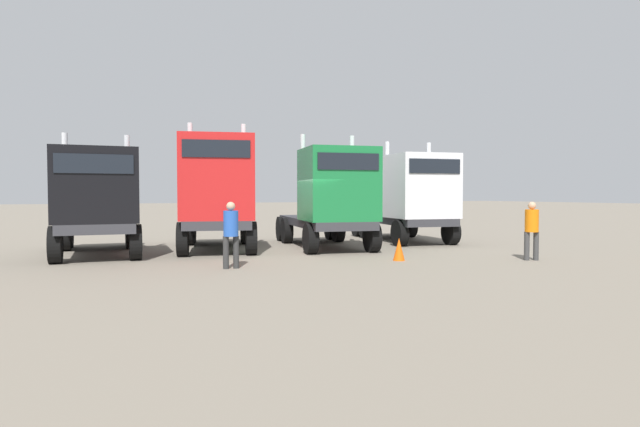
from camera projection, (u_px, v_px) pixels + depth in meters
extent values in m
plane|color=gray|center=(300.00, 253.00, 17.93)|extent=(200.00, 200.00, 0.00)
cube|color=#333338|center=(98.00, 224.00, 17.79)|extent=(2.56, 6.09, 0.30)
cube|color=black|center=(96.00, 186.00, 16.15)|extent=(2.55, 2.69, 2.26)
cube|color=black|center=(94.00, 164.00, 14.93)|extent=(2.10, 0.17, 0.55)
cylinder|color=silver|center=(127.00, 178.00, 17.81)|extent=(0.19, 0.19, 2.86)
cylinder|color=silver|center=(65.00, 177.00, 17.11)|extent=(0.19, 0.19, 2.86)
cylinder|color=#333338|center=(99.00, 216.00, 19.00)|extent=(1.17, 1.17, 0.12)
cylinder|color=black|center=(135.00, 242.00, 16.09)|extent=(0.42, 1.12, 1.10)
cylinder|color=black|center=(55.00, 245.00, 15.28)|extent=(0.42, 1.12, 1.10)
cylinder|color=black|center=(131.00, 234.00, 19.49)|extent=(0.42, 1.12, 1.10)
cylinder|color=black|center=(65.00, 235.00, 18.68)|extent=(0.42, 1.12, 1.10)
cylinder|color=black|center=(130.00, 232.00, 20.52)|extent=(0.42, 1.12, 1.10)
cylinder|color=black|center=(68.00, 233.00, 19.70)|extent=(0.42, 1.12, 1.10)
cube|color=#333338|center=(218.00, 221.00, 19.51)|extent=(3.67, 6.46, 0.30)
cube|color=red|center=(217.00, 178.00, 17.66)|extent=(2.95, 2.99, 2.80)
cube|color=black|center=(216.00, 149.00, 16.40)|extent=(2.04, 0.57, 0.55)
cylinder|color=silver|center=(244.00, 171.00, 19.18)|extent=(0.22, 0.22, 3.40)
cylinder|color=silver|center=(190.00, 170.00, 18.84)|extent=(0.22, 0.22, 3.40)
cylinder|color=#333338|center=(218.00, 214.00, 20.82)|extent=(1.34, 1.34, 0.12)
cylinder|color=black|center=(251.00, 238.00, 17.42)|extent=(0.62, 1.17, 1.11)
cylinder|color=black|center=(183.00, 239.00, 17.02)|extent=(0.62, 1.17, 1.11)
cylinder|color=black|center=(246.00, 230.00, 21.16)|extent=(0.62, 1.17, 1.11)
cylinder|color=black|center=(190.00, 231.00, 20.76)|extent=(0.62, 1.17, 1.11)
cylinder|color=black|center=(245.00, 229.00, 22.24)|extent=(0.62, 1.17, 1.11)
cylinder|color=black|center=(191.00, 229.00, 21.84)|extent=(0.62, 1.17, 1.11)
cube|color=#333338|center=(323.00, 222.00, 20.32)|extent=(3.29, 6.65, 0.30)
cube|color=#197238|center=(338.00, 184.00, 18.32)|extent=(2.78, 2.73, 2.51)
cube|color=black|center=(349.00, 161.00, 17.15)|extent=(2.07, 0.41, 0.55)
cylinder|color=silver|center=(352.00, 177.00, 19.83)|extent=(0.21, 0.21, 3.11)
cylinder|color=silver|center=(303.00, 177.00, 19.34)|extent=(0.21, 0.21, 3.11)
cylinder|color=#333338|center=(314.00, 215.00, 21.67)|extent=(1.28, 1.28, 0.12)
cylinder|color=black|center=(372.00, 237.00, 18.22)|extent=(0.53, 1.09, 1.05)
cylinder|color=black|center=(311.00, 239.00, 17.66)|extent=(0.53, 1.09, 1.05)
cylinder|color=black|center=(338.00, 230.00, 22.15)|extent=(0.53, 1.09, 1.05)
cylinder|color=black|center=(287.00, 230.00, 21.58)|extent=(0.53, 1.09, 1.05)
cylinder|color=black|center=(331.00, 228.00, 23.21)|extent=(0.53, 1.09, 1.05)
cylinder|color=black|center=(282.00, 229.00, 22.64)|extent=(0.53, 1.09, 1.05)
cube|color=#333338|center=(401.00, 219.00, 22.85)|extent=(3.21, 6.38, 0.30)
cube|color=white|center=(421.00, 186.00, 20.92)|extent=(2.74, 2.59, 2.53)
cube|color=black|center=(435.00, 166.00, 19.81)|extent=(2.08, 0.40, 0.55)
cylinder|color=silver|center=(429.00, 180.00, 22.37)|extent=(0.21, 0.21, 3.13)
cylinder|color=silver|center=(387.00, 179.00, 21.87)|extent=(0.21, 0.21, 3.13)
cylinder|color=#333338|center=(389.00, 213.00, 24.13)|extent=(1.27, 1.27, 0.12)
cylinder|color=black|center=(451.00, 232.00, 20.89)|extent=(0.52, 1.06, 1.02)
cylinder|color=black|center=(400.00, 233.00, 20.31)|extent=(0.52, 1.06, 1.02)
cylinder|color=black|center=(410.00, 226.00, 24.55)|extent=(0.52, 1.06, 1.02)
cylinder|color=black|center=(366.00, 227.00, 23.97)|extent=(0.52, 1.06, 1.02)
cylinder|color=black|center=(400.00, 225.00, 25.61)|extent=(0.52, 1.06, 1.02)
cylinder|color=black|center=(358.00, 226.00, 25.03)|extent=(0.52, 1.06, 1.02)
cylinder|color=#3B3B3B|center=(527.00, 246.00, 16.04)|extent=(0.21, 0.21, 0.87)
cylinder|color=#3B3B3B|center=(536.00, 246.00, 16.03)|extent=(0.21, 0.21, 0.87)
cylinder|color=orange|center=(532.00, 221.00, 16.01)|extent=(0.53, 0.53, 0.69)
sphere|color=tan|center=(532.00, 206.00, 15.99)|extent=(0.23, 0.23, 0.23)
cylinder|color=#2F2F2F|center=(226.00, 253.00, 14.20)|extent=(0.16, 0.16, 0.88)
cylinder|color=#2F2F2F|center=(236.00, 252.00, 14.32)|extent=(0.16, 0.16, 0.88)
cylinder|color=blue|center=(231.00, 223.00, 14.23)|extent=(0.41, 0.41, 0.70)
sphere|color=tan|center=(231.00, 206.00, 14.21)|extent=(0.24, 0.24, 0.24)
cone|color=#F2590C|center=(399.00, 249.00, 15.97)|extent=(0.36, 0.36, 0.68)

